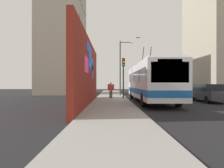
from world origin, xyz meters
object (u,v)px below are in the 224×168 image
(traffic_light, at_px, (123,71))
(parked_car_dark_gray, at_px, (208,92))
(city_bus, at_px, (150,81))
(parked_car_black, at_px, (184,90))
(street_lamp, at_px, (122,64))
(parked_car_red, at_px, (168,89))
(pedestrian_midblock, at_px, (111,89))
(parked_car_white, at_px, (160,88))

(traffic_light, bearing_deg, parked_car_dark_gray, -110.95)
(city_bus, height_order, parked_car_black, city_bus)
(parked_car_black, bearing_deg, street_lamp, 75.99)
(parked_car_red, relative_size, pedestrian_midblock, 2.93)
(parked_car_dark_gray, height_order, parked_car_white, same)
(traffic_light, height_order, street_lamp, street_lamp)
(parked_car_black, height_order, parked_car_white, same)
(parked_car_black, height_order, pedestrian_midblock, pedestrian_midblock)
(pedestrian_midblock, bearing_deg, traffic_light, -81.36)
(parked_car_red, xyz_separation_m, parked_car_white, (5.31, -0.00, -0.00))
(parked_car_red, height_order, street_lamp, street_lamp)
(parked_car_white, xyz_separation_m, pedestrian_midblock, (-14.60, 8.64, 0.27))
(parked_car_red, relative_size, parked_car_white, 0.99)
(parked_car_red, distance_m, traffic_light, 11.88)
(parked_car_black, distance_m, traffic_light, 8.20)
(parked_car_dark_gray, distance_m, traffic_light, 8.14)
(city_bus, height_order, street_lamp, street_lamp)
(city_bus, relative_size, street_lamp, 1.71)
(street_lamp, bearing_deg, parked_car_dark_gray, -136.31)
(parked_car_black, height_order, traffic_light, traffic_light)
(traffic_light, bearing_deg, parked_car_red, -38.94)
(city_bus, distance_m, traffic_light, 3.77)
(parked_car_dark_gray, distance_m, parked_car_black, 5.80)
(parked_car_white, bearing_deg, pedestrian_midblock, 149.38)
(pedestrian_midblock, bearing_deg, parked_car_white, -30.62)
(city_bus, xyz_separation_m, pedestrian_midblock, (2.70, 3.44, -0.74))
(pedestrian_midblock, distance_m, street_lamp, 5.98)
(traffic_light, xyz_separation_m, street_lamp, (4.80, -0.08, 1.16))
(parked_car_white, bearing_deg, parked_car_black, 180.00)
(parked_car_white, bearing_deg, parked_car_red, 180.00)
(city_bus, relative_size, parked_car_white, 2.45)
(city_bus, bearing_deg, traffic_light, 36.54)
(pedestrian_midblock, bearing_deg, street_lamp, -15.36)
(parked_car_white, bearing_deg, street_lamp, 142.88)
(pedestrian_midblock, bearing_deg, parked_car_dark_gray, -106.85)
(city_bus, bearing_deg, parked_car_dark_gray, -89.05)
(parked_car_dark_gray, distance_m, parked_car_white, 17.22)
(parked_car_red, height_order, traffic_light, traffic_light)
(parked_car_dark_gray, xyz_separation_m, traffic_light, (2.81, 7.35, 2.09))
(parked_car_black, relative_size, parked_car_red, 1.00)
(pedestrian_midblock, distance_m, traffic_light, 2.24)
(parked_car_white, height_order, street_lamp, street_lamp)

